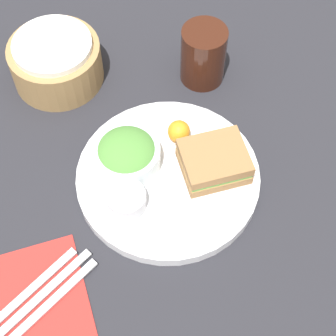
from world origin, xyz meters
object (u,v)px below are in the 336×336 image
(dressing_cup, at_px, (126,200))
(plate, at_px, (168,178))
(bread_basket, at_px, (56,61))
(knife, at_px, (41,296))
(sandwich, at_px, (214,161))
(spoon, at_px, (33,288))
(salad_bowl, at_px, (127,155))
(fork, at_px, (49,304))
(drink_glass, at_px, (203,55))

(dressing_cup, bearing_deg, plate, 22.77)
(bread_basket, bearing_deg, knife, -105.61)
(sandwich, height_order, dressing_cup, sandwich)
(plate, height_order, spoon, plate)
(sandwich, bearing_deg, dressing_cup, -172.17)
(salad_bowl, xyz_separation_m, knife, (-0.18, -0.17, -0.04))
(bread_basket, height_order, knife, bread_basket)
(knife, relative_size, spoon, 1.17)
(fork, bearing_deg, spoon, -90.00)
(sandwich, xyz_separation_m, spoon, (-0.32, -0.10, -0.04))
(spoon, bearing_deg, knife, 90.00)
(sandwich, height_order, fork, sandwich)
(salad_bowl, bearing_deg, plate, -34.68)
(fork, height_order, spoon, same)
(salad_bowl, xyz_separation_m, fork, (-0.17, -0.19, -0.04))
(sandwich, height_order, bread_basket, bread_basket)
(knife, bearing_deg, bread_basket, -134.66)
(drink_glass, distance_m, fork, 0.50)
(salad_bowl, distance_m, dressing_cup, 0.08)
(sandwich, bearing_deg, bread_basket, 124.43)
(plate, xyz_separation_m, salad_bowl, (-0.06, 0.04, 0.04))
(fork, bearing_deg, knife, -90.00)
(plate, distance_m, dressing_cup, 0.09)
(dressing_cup, bearing_deg, salad_bowl, 73.12)
(dressing_cup, xyz_separation_m, knife, (-0.16, -0.10, -0.03))
(fork, xyz_separation_m, knife, (-0.01, 0.02, 0.00))
(dressing_cup, relative_size, drink_glass, 0.56)
(dressing_cup, bearing_deg, knife, -148.10)
(dressing_cup, height_order, drink_glass, drink_glass)
(sandwich, distance_m, dressing_cup, 0.15)
(plate, xyz_separation_m, sandwich, (0.07, -0.01, 0.03))
(salad_bowl, bearing_deg, bread_basket, 105.80)
(knife, bearing_deg, salad_bowl, -165.64)
(salad_bowl, relative_size, spoon, 0.66)
(spoon, bearing_deg, salad_bowl, -169.72)
(bread_basket, bearing_deg, dressing_cup, -81.70)
(bread_basket, bearing_deg, fork, -103.95)
(bread_basket, relative_size, fork, 0.91)
(plate, relative_size, knife, 1.58)
(sandwich, distance_m, fork, 0.33)
(sandwich, bearing_deg, fork, -155.85)
(plate, distance_m, sandwich, 0.08)
(plate, relative_size, sandwich, 2.81)
(spoon, bearing_deg, dressing_cup, 177.34)
(knife, xyz_separation_m, spoon, (-0.01, 0.02, 0.00))
(plate, distance_m, spoon, 0.27)
(bread_basket, xyz_separation_m, spoon, (-0.12, -0.39, -0.04))
(drink_glass, bearing_deg, spoon, -140.12)
(dressing_cup, relative_size, spoon, 0.38)
(drink_glass, relative_size, spoon, 0.68)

